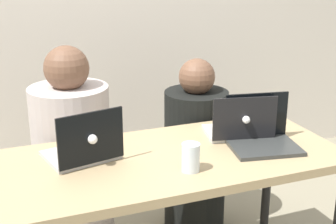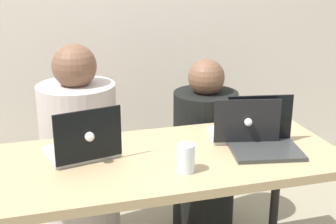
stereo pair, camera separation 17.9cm
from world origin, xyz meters
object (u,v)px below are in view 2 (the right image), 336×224
person_on_left (81,163)px  laptop_back_right (243,130)px  laptop_front_right (264,139)px  laptop_back_left (83,146)px  water_glass_center (186,160)px  person_on_right (204,157)px

person_on_left → laptop_back_right: 0.92m
laptop_front_right → laptop_back_right: size_ratio=0.99×
laptop_front_right → laptop_back_right: (-0.04, 0.13, -0.00)m
person_on_left → laptop_front_right: bearing=157.7°
laptop_back_right → laptop_back_left: size_ratio=1.03×
laptop_back_right → water_glass_center: (-0.37, -0.26, 0.00)m
person_on_right → person_on_left: bearing=1.1°
person_on_left → laptop_front_right: size_ratio=3.41×
laptop_front_right → laptop_back_right: 0.14m
person_on_right → laptop_back_right: size_ratio=3.03×
person_on_left → water_glass_center: bearing=131.9°
person_on_right → laptop_back_right: person_on_right is taller
person_on_right → laptop_back_left: (-0.74, -0.46, 0.34)m
laptop_back_right → water_glass_center: 0.46m
person_on_right → water_glass_center: bearing=65.0°
laptop_back_left → laptop_back_right: bearing=167.8°
person_on_left → laptop_back_left: size_ratio=3.47×
laptop_front_right → laptop_back_right: bearing=116.9°
laptop_back_right → person_on_left: bearing=-19.5°
laptop_back_left → person_on_left: bearing=-104.9°
laptop_back_right → laptop_back_left: bearing=12.6°
person_on_right → laptop_back_right: bearing=93.6°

